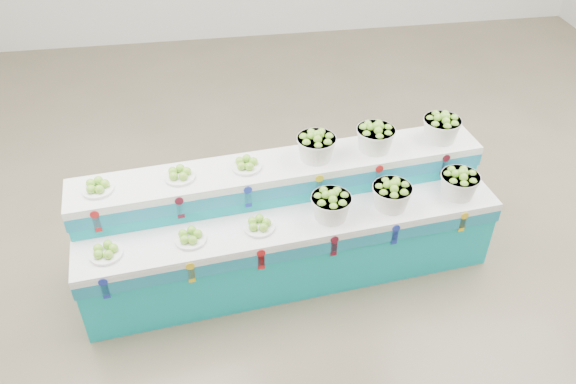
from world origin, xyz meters
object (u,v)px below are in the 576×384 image
at_px(display_stand, 288,224).
at_px(basket_upper_right, 441,127).
at_px(basket_lower_left, 331,205).
at_px(plate_upper_mid, 179,173).

relative_size(display_stand, basket_upper_right, 10.67).
bearing_deg(basket_lower_left, display_stand, 149.86).
relative_size(plate_upper_mid, basket_upper_right, 0.77).
height_order(basket_lower_left, basket_upper_right, basket_upper_right).
distance_m(plate_upper_mid, basket_upper_right, 2.35).
distance_m(display_stand, basket_upper_right, 1.63).
bearing_deg(basket_upper_right, display_stand, -165.77).
distance_m(basket_lower_left, plate_upper_mid, 1.28).
distance_m(display_stand, basket_lower_left, 0.51).
height_order(display_stand, basket_upper_right, basket_upper_right).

